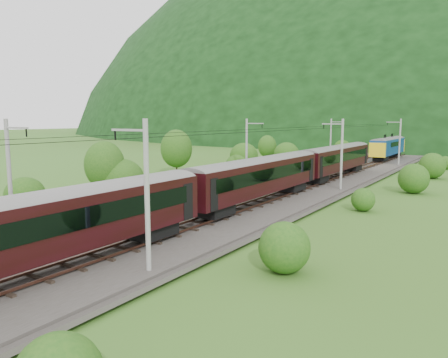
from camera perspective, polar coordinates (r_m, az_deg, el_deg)
The scene contains 14 objects.
ground at distance 28.53m, azimuth -19.12°, elevation -9.46°, with size 600.00×600.00×0.00m, color #3A5A1C.
railbed at distance 35.26m, azimuth -6.22°, elevation -5.51°, with size 14.00×220.00×0.30m, color #38332D.
track_left at distance 36.74m, azimuth -9.15°, elevation -4.67°, with size 2.40×220.00×0.27m.
track_right at distance 33.79m, azimuth -3.04°, elevation -5.68°, with size 2.40×220.00×0.27m.
catenary_left at distance 56.12m, azimuth 3.03°, elevation 4.00°, with size 2.54×192.28×8.00m.
catenary_right at distance 51.17m, azimuth 15.04°, elevation 3.37°, with size 2.54×192.28×8.00m.
overhead_wires at distance 34.33m, azimuth -6.39°, elevation 5.85°, with size 4.83×198.00×0.03m.
mountain_ridge at distance 346.96m, azimuth 8.73°, elevation 6.42°, with size 336.00×280.00×132.00m, color black.
train at distance 31.59m, azimuth -5.25°, elevation -0.96°, with size 2.90×140.09×5.05m.
hazard_post_near at distance 81.21m, azimuth 16.69°, elevation 2.43°, with size 0.16×0.16×1.50m, color red.
hazard_post_far at distance 56.21m, azimuth 9.90°, elevation 0.31°, with size 0.15×0.15×1.39m, color red.
signal at distance 79.07m, azimuth 14.25°, elevation 2.77°, with size 0.24×0.24×2.17m.
vegetation_left at distance 48.73m, azimuth -14.83°, elevation 0.82°, with size 13.49×148.22×6.73m.
vegetation_right at distance 39.27m, azimuth 18.73°, elevation -2.72°, with size 6.88×103.80×3.23m.
Camera 1 is at (21.66, -16.61, 8.29)m, focal length 35.00 mm.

